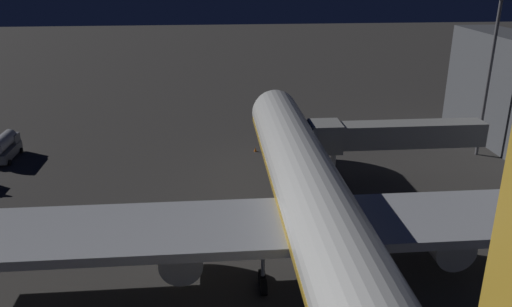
# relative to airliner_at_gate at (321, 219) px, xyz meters

# --- Properties ---
(ground_plane) EXTENTS (320.00, 320.00, 0.00)m
(ground_plane) POSITION_rel_airliner_at_gate_xyz_m (0.00, -7.40, -5.55)
(ground_plane) COLOR #383533
(airliner_at_gate) EXTENTS (57.69, 60.42, 20.19)m
(airliner_at_gate) POSITION_rel_airliner_at_gate_xyz_m (0.00, 0.00, 0.00)
(airliner_at_gate) COLOR silver
(airliner_at_gate) RESTS_ON ground_plane
(jet_bridge) EXTENTS (18.76, 3.40, 7.23)m
(jet_bridge) POSITION_rel_airliner_at_gate_xyz_m (-10.29, -17.57, 0.14)
(jet_bridge) COLOR #9E9E99
(jet_bridge) RESTS_ON ground_plane
(apron_floodlight_mast) EXTENTS (2.90, 0.50, 19.60)m
(apron_floodlight_mast) POSITION_rel_airliner_at_gate_xyz_m (-25.50, -25.53, 5.71)
(apron_floodlight_mast) COLOR #59595E
(apron_floodlight_mast) RESTS_ON ground_plane
(fuel_tanker) EXTENTS (2.46, 5.95, 3.15)m
(fuel_tanker) POSITION_rel_airliner_at_gate_xyz_m (32.97, -29.17, -3.90)
(fuel_tanker) COLOR slate
(fuel_tanker) RESTS_ON ground_plane
(traffic_cone_nose_port) EXTENTS (0.36, 0.36, 0.55)m
(traffic_cone_nose_port) POSITION_rel_airliner_at_gate_xyz_m (-2.20, -29.07, -5.28)
(traffic_cone_nose_port) COLOR orange
(traffic_cone_nose_port) RESTS_ON ground_plane
(traffic_cone_nose_starboard) EXTENTS (0.36, 0.36, 0.55)m
(traffic_cone_nose_starboard) POSITION_rel_airliner_at_gate_xyz_m (2.20, -29.07, -5.28)
(traffic_cone_nose_starboard) COLOR orange
(traffic_cone_nose_starboard) RESTS_ON ground_plane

